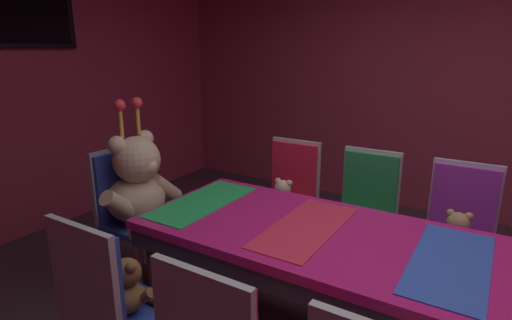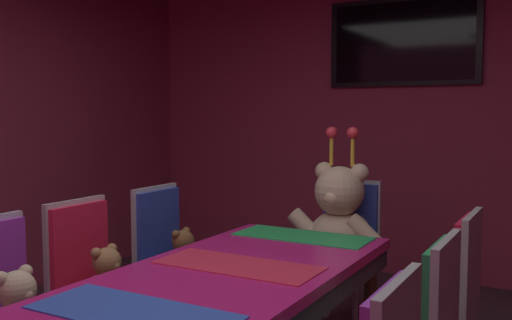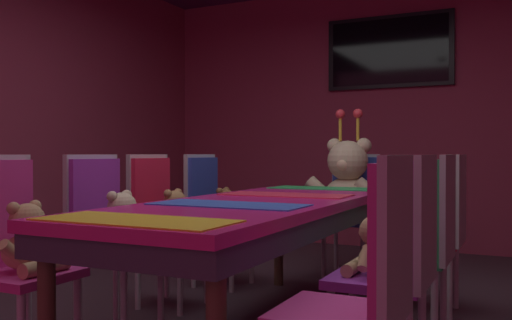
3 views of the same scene
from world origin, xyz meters
name	(u,v)px [view 1 (image 1 of 3)]	position (x,y,z in m)	size (l,w,h in m)	color
wall_back	(5,81)	(0.00, 3.20, 1.40)	(5.20, 0.12, 2.80)	#99334C
wall_right	(454,77)	(2.60, 0.00, 1.40)	(0.12, 6.40, 2.80)	#99334C
banquet_table	(370,259)	(0.00, 0.00, 0.65)	(0.90, 2.51, 0.75)	#C61E72
chair_left_3	(103,300)	(-0.87, 0.93, 0.60)	(0.42, 0.41, 0.98)	#2D47B2
teddy_left_3	(129,288)	(-0.73, 0.93, 0.58)	(0.23, 0.29, 0.28)	brown
chair_right_1	(460,224)	(0.85, -0.32, 0.60)	(0.42, 0.41, 0.98)	purple
teddy_right_1	(456,236)	(0.71, -0.32, 0.57)	(0.22, 0.28, 0.27)	tan
chair_right_2	(366,205)	(0.86, 0.28, 0.60)	(0.42, 0.41, 0.98)	#268C4C
chair_right_3	(291,190)	(0.86, 0.88, 0.60)	(0.42, 0.41, 0.98)	red
teddy_right_3	(282,198)	(0.72, 0.88, 0.57)	(0.21, 0.28, 0.26)	beige
throne_chair	(125,201)	(0.00, 1.80, 0.60)	(0.41, 0.42, 0.98)	#2D47B2
king_teddy_bear	(140,186)	(0.00, 1.63, 0.74)	(0.69, 0.54, 0.89)	beige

